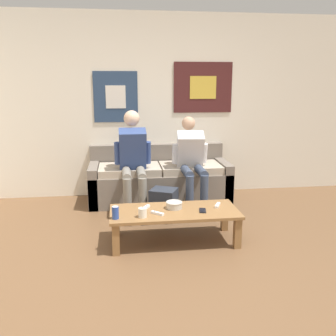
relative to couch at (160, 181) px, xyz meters
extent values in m
plane|color=brown|center=(0.00, -2.19, -0.28)|extent=(18.00, 18.00, 0.00)
cube|color=silver|center=(0.00, 0.38, 1.00)|extent=(10.00, 0.05, 2.55)
cube|color=navy|center=(-0.57, 0.34, 1.13)|extent=(0.61, 0.01, 0.70)
cube|color=silver|center=(-0.57, 0.34, 1.13)|extent=(0.27, 0.01, 0.31)
cube|color=#471E1E|center=(0.67, 0.34, 1.26)|extent=(0.84, 0.01, 0.70)
cube|color=gold|center=(0.67, 0.34, 1.26)|extent=(0.38, 0.01, 0.32)
cube|color=#70665B|center=(0.00, 0.29, 0.09)|extent=(1.90, 0.13, 0.74)
cube|color=#70665B|center=(0.00, -0.08, -0.07)|extent=(1.90, 0.61, 0.42)
cube|color=#70665B|center=(-0.89, -0.08, -0.01)|extent=(0.12, 0.61, 0.54)
cube|color=#70665B|center=(0.89, -0.08, -0.01)|extent=(0.12, 0.61, 0.54)
cube|color=#B2A38E|center=(-0.42, -0.08, 0.19)|extent=(0.81, 0.57, 0.10)
cube|color=#B2A38E|center=(0.42, -0.08, 0.19)|extent=(0.81, 0.57, 0.10)
cube|color=olive|center=(0.00, -1.41, 0.05)|extent=(1.31, 0.57, 0.03)
cube|color=olive|center=(-0.60, -1.18, -0.12)|extent=(0.07, 0.07, 0.31)
cube|color=olive|center=(0.60, -1.18, -0.12)|extent=(0.07, 0.07, 0.31)
cube|color=olive|center=(-0.60, -1.64, -0.12)|extent=(0.07, 0.07, 0.31)
cube|color=olive|center=(0.60, -1.64, -0.12)|extent=(0.07, 0.07, 0.31)
cylinder|color=gray|center=(-0.46, -0.53, 0.24)|extent=(0.11, 0.42, 0.11)
cylinder|color=gray|center=(-0.46, -0.74, -0.01)|extent=(0.10, 0.10, 0.49)
cube|color=#232328|center=(-0.46, -0.81, -0.25)|extent=(0.11, 0.25, 0.05)
cylinder|color=gray|center=(-0.28, -0.53, 0.24)|extent=(0.11, 0.42, 0.11)
cylinder|color=gray|center=(-0.28, -0.74, -0.01)|extent=(0.10, 0.10, 0.49)
cube|color=#232328|center=(-0.28, -0.81, -0.25)|extent=(0.11, 0.25, 0.05)
cube|color=#33477F|center=(-0.37, -0.26, 0.49)|extent=(0.34, 0.35, 0.56)
sphere|color=beige|center=(-0.37, -0.15, 0.88)|extent=(0.21, 0.21, 0.21)
cylinder|color=#33477F|center=(-0.57, -0.25, 0.45)|extent=(0.08, 0.12, 0.30)
cylinder|color=#33477F|center=(-0.18, -0.25, 0.45)|extent=(0.08, 0.12, 0.30)
cylinder|color=#384256|center=(0.29, -0.52, 0.24)|extent=(0.11, 0.38, 0.11)
cylinder|color=#384256|center=(0.29, -0.71, -0.01)|extent=(0.10, 0.10, 0.49)
cube|color=#232328|center=(0.29, -0.78, -0.25)|extent=(0.11, 0.25, 0.05)
cylinder|color=#384256|center=(0.47, -0.52, 0.24)|extent=(0.11, 0.38, 0.11)
cylinder|color=#384256|center=(0.47, -0.71, -0.01)|extent=(0.10, 0.10, 0.49)
cube|color=#232328|center=(0.47, -0.78, -0.25)|extent=(0.11, 0.25, 0.05)
cube|color=silver|center=(0.38, -0.23, 0.46)|extent=(0.38, 0.42, 0.53)
sphere|color=tan|center=(0.38, -0.09, 0.80)|extent=(0.18, 0.18, 0.18)
cylinder|color=silver|center=(0.19, -0.22, 0.42)|extent=(0.08, 0.13, 0.27)
cylinder|color=silver|center=(0.57, -0.22, 0.42)|extent=(0.08, 0.13, 0.27)
cube|color=#282D38|center=(-0.03, -0.75, -0.09)|extent=(0.38, 0.36, 0.38)
cube|color=#282D38|center=(-0.08, -0.86, -0.17)|extent=(0.22, 0.17, 0.17)
cylinder|color=#B7B2A8|center=(0.00, -1.35, 0.10)|extent=(0.16, 0.16, 0.07)
torus|color=#B7B2A8|center=(0.00, -1.35, 0.13)|extent=(0.17, 0.17, 0.02)
cylinder|color=silver|center=(-0.34, -1.56, 0.11)|extent=(0.08, 0.08, 0.09)
cylinder|color=black|center=(-0.34, -1.56, 0.16)|extent=(0.00, 0.00, 0.01)
cylinder|color=#28479E|center=(-0.60, -1.57, 0.12)|extent=(0.07, 0.07, 0.12)
cylinder|color=silver|center=(-0.60, -1.57, 0.19)|extent=(0.06, 0.06, 0.00)
cube|color=white|center=(-0.29, -1.32, 0.07)|extent=(0.10, 0.14, 0.02)
cylinder|color=#333842|center=(-0.27, -1.29, 0.09)|extent=(0.01, 0.01, 0.00)
cube|color=white|center=(0.47, -1.34, 0.07)|extent=(0.09, 0.14, 0.02)
cylinder|color=#333842|center=(0.48, -1.31, 0.09)|extent=(0.01, 0.01, 0.00)
cube|color=white|center=(-0.19, -1.50, 0.07)|extent=(0.13, 0.12, 0.02)
cylinder|color=#333842|center=(-0.21, -1.48, 0.09)|extent=(0.01, 0.01, 0.00)
cube|color=black|center=(0.28, -1.47, 0.07)|extent=(0.09, 0.15, 0.01)
cube|color=black|center=(0.28, -1.47, 0.07)|extent=(0.08, 0.13, 0.00)
camera|label=1|loc=(-0.54, -4.98, 1.35)|focal=40.00mm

